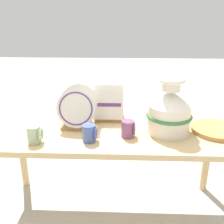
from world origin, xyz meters
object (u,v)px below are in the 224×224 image
at_px(fruit_bowl, 156,115).
at_px(ceramic_vase, 170,111).
at_px(dish_rack_square_plates, 109,107).
at_px(wicker_charger_stack, 216,130).
at_px(mug_plum_glaze, 128,129).
at_px(dish_rack_round_plates, 77,111).
at_px(mug_cobalt_glaze, 90,133).
at_px(mug_sage_glaze, 35,135).

bearing_deg(fruit_bowl, ceramic_vase, -76.61).
distance_m(ceramic_vase, dish_rack_square_plates, 0.43).
relative_size(wicker_charger_stack, mug_plum_glaze, 3.01).
relative_size(dish_rack_round_plates, mug_cobalt_glaze, 2.61).
bearing_deg(fruit_bowl, wicker_charger_stack, -28.51).
relative_size(mug_sage_glaze, mug_plum_glaze, 1.00).
bearing_deg(mug_plum_glaze, mug_sage_glaze, -169.29).
bearing_deg(dish_rack_round_plates, wicker_charger_stack, -2.49).
bearing_deg(dish_rack_square_plates, mug_plum_glaze, -64.83).
distance_m(wicker_charger_stack, fruit_bowl, 0.40).
distance_m(wicker_charger_stack, mug_plum_glaze, 0.56).
xyz_separation_m(ceramic_vase, dish_rack_round_plates, (-0.57, 0.05, -0.03)).
bearing_deg(mug_sage_glaze, mug_cobalt_glaze, 5.80).
height_order(ceramic_vase, dish_rack_round_plates, ceramic_vase).
bearing_deg(dish_rack_round_plates, mug_plum_glaze, -21.60).
xyz_separation_m(dish_rack_square_plates, mug_cobalt_glaze, (-0.09, -0.35, -0.04)).
bearing_deg(dish_rack_square_plates, ceramic_vase, -28.47).
bearing_deg(dish_rack_square_plates, mug_sage_glaze, -136.48).
height_order(ceramic_vase, wicker_charger_stack, ceramic_vase).
bearing_deg(dish_rack_square_plates, wicker_charger_stack, -15.54).
relative_size(mug_cobalt_glaze, mug_plum_glaze, 1.00).
bearing_deg(mug_cobalt_glaze, wicker_charger_stack, 11.63).
distance_m(mug_plum_glaze, fruit_bowl, 0.34).
xyz_separation_m(ceramic_vase, mug_sage_glaze, (-0.78, -0.17, -0.09)).
distance_m(dish_rack_round_plates, fruit_bowl, 0.55).
bearing_deg(ceramic_vase, mug_sage_glaze, -167.36).
xyz_separation_m(dish_rack_square_plates, mug_plum_glaze, (0.13, -0.28, -0.04)).
bearing_deg(ceramic_vase, wicker_charger_stack, 2.98).
height_order(mug_cobalt_glaze, fruit_bowl, mug_cobalt_glaze).
bearing_deg(wicker_charger_stack, mug_plum_glaze, -170.72).
height_order(dish_rack_square_plates, wicker_charger_stack, dish_rack_square_plates).
relative_size(ceramic_vase, mug_sage_glaze, 3.39).
relative_size(mug_plum_glaze, fruit_bowl, 0.81).
relative_size(dish_rack_square_plates, fruit_bowl, 1.76).
bearing_deg(dish_rack_round_plates, mug_cobalt_glaze, -62.80).
distance_m(mug_sage_glaze, mug_plum_glaze, 0.54).
relative_size(dish_rack_square_plates, wicker_charger_stack, 0.73).
height_order(dish_rack_square_plates, mug_sage_glaze, dish_rack_square_plates).
xyz_separation_m(dish_rack_square_plates, wicker_charger_stack, (0.68, -0.19, -0.08)).
xyz_separation_m(mug_cobalt_glaze, mug_plum_glaze, (0.22, 0.07, 0.00)).
height_order(wicker_charger_stack, mug_cobalt_glaze, mug_cobalt_glaze).
relative_size(dish_rack_round_plates, fruit_bowl, 2.10).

